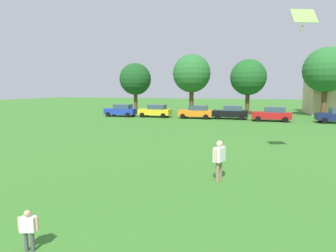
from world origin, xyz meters
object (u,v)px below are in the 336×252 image
(child_kite_flyer, at_px, (28,227))
(tree_far_right, at_px, (326,70))
(adult_bystander, at_px, (219,157))
(kite, at_px, (304,17))
(parked_car_yellow_1, at_px, (155,111))
(tree_left, at_px, (192,74))
(parked_car_red_4, at_px, (272,114))
(parked_car_orange_2, at_px, (196,112))
(parked_car_black_3, at_px, (231,112))
(tree_right, at_px, (248,78))
(parked_car_blue_0, at_px, (121,110))
(tree_far_left, at_px, (135,79))

(child_kite_flyer, height_order, tree_far_right, tree_far_right)
(child_kite_flyer, relative_size, adult_bystander, 0.59)
(kite, bearing_deg, adult_bystander, -132.62)
(parked_car_yellow_1, relative_size, tree_left, 0.48)
(parked_car_red_4, bearing_deg, parked_car_orange_2, -3.53)
(parked_car_black_3, distance_m, parked_car_red_4, 4.89)
(parked_car_black_3, distance_m, tree_left, 10.68)
(parked_car_orange_2, bearing_deg, parked_car_yellow_1, -1.37)
(child_kite_flyer, relative_size, tree_right, 0.12)
(parked_car_blue_0, bearing_deg, parked_car_orange_2, -178.44)
(kite, bearing_deg, parked_car_black_3, 102.15)
(parked_car_orange_2, bearing_deg, parked_car_red_4, 176.47)
(tree_left, relative_size, tree_far_right, 0.97)
(parked_car_orange_2, height_order, tree_far_right, tree_far_right)
(parked_car_orange_2, distance_m, tree_far_left, 13.67)
(tree_far_left, bearing_deg, parked_car_black_3, -21.35)
(parked_car_blue_0, distance_m, tree_right, 18.72)
(parked_car_orange_2, xyz_separation_m, tree_right, (6.21, 7.16, 4.54))
(parked_car_blue_0, bearing_deg, tree_far_left, -83.68)
(tree_far_left, distance_m, tree_left, 9.06)
(kite, distance_m, parked_car_black_3, 21.74)
(tree_far_right, bearing_deg, adult_bystander, -109.61)
(child_kite_flyer, bearing_deg, parked_car_blue_0, 95.69)
(parked_car_black_3, xyz_separation_m, parked_car_red_4, (4.76, -1.12, 0.00))
(tree_left, bearing_deg, kite, -68.31)
(adult_bystander, bearing_deg, parked_car_black_3, -157.29)
(parked_car_orange_2, bearing_deg, tree_left, -73.84)
(parked_car_red_4, bearing_deg, tree_far_right, -132.83)
(parked_car_orange_2, distance_m, tree_far_right, 18.51)
(parked_car_orange_2, bearing_deg, parked_car_black_3, -172.51)
(parked_car_black_3, bearing_deg, child_kite_flyer, 84.93)
(parked_car_blue_0, bearing_deg, parked_car_yellow_1, -175.05)
(parked_car_red_4, height_order, tree_left, tree_left)
(child_kite_flyer, distance_m, parked_car_red_4, 30.03)
(parked_car_yellow_1, relative_size, tree_right, 0.54)
(child_kite_flyer, relative_size, kite, 0.79)
(kite, height_order, parked_car_black_3, kite)
(tree_right, xyz_separation_m, tree_far_right, (9.98, 0.00, 0.87))
(parked_car_yellow_1, bearing_deg, parked_car_orange_2, 178.63)
(child_kite_flyer, xyz_separation_m, parked_car_yellow_1, (-7.16, 29.78, 0.27))
(kite, distance_m, parked_car_orange_2, 22.49)
(parked_car_orange_2, xyz_separation_m, tree_left, (-2.12, 7.33, 5.21))
(parked_car_blue_0, xyz_separation_m, parked_car_red_4, (19.40, -0.27, 0.00))
(parked_car_yellow_1, xyz_separation_m, parked_car_orange_2, (5.56, -0.13, 0.00))
(tree_right, distance_m, tree_far_right, 10.02)
(adult_bystander, height_order, kite, kite)
(parked_car_blue_0, bearing_deg, kite, 134.27)
(kite, distance_m, tree_right, 27.12)
(kite, height_order, tree_right, tree_right)
(parked_car_black_3, bearing_deg, tree_right, -106.29)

